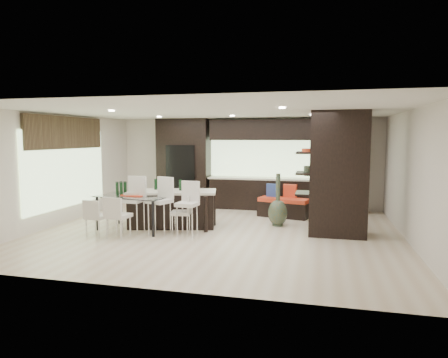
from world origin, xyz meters
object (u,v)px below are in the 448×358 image
(stool_left, at_px, (133,210))
(dining_table, at_px, (135,213))
(chair_near, at_px, (118,219))
(chair_far, at_px, (97,219))
(stool_mid, at_px, (160,211))
(kitchen_island, at_px, (172,209))
(bench, at_px, (284,208))
(stool_right, at_px, (187,214))
(floor_vase, at_px, (278,200))
(chair_end, at_px, (181,215))

(stool_left, height_order, dining_table, stool_left)
(chair_near, distance_m, chair_far, 0.52)
(stool_mid, bearing_deg, kitchen_island, 111.15)
(stool_left, bearing_deg, chair_near, -94.59)
(bench, relative_size, chair_far, 1.78)
(stool_mid, relative_size, chair_near, 1.23)
(stool_mid, bearing_deg, stool_right, 22.42)
(stool_mid, distance_m, chair_far, 1.35)
(kitchen_island, relative_size, floor_vase, 1.63)
(kitchen_island, distance_m, chair_end, 0.67)
(chair_near, distance_m, chair_end, 1.37)
(chair_far, bearing_deg, kitchen_island, 50.49)
(chair_near, bearing_deg, stool_mid, 42.81)
(chair_end, bearing_deg, stool_left, 93.05)
(chair_end, bearing_deg, bench, -51.95)
(dining_table, relative_size, chair_near, 2.02)
(stool_mid, distance_m, dining_table, 0.76)
(bench, height_order, floor_vase, floor_vase)
(stool_mid, xyz_separation_m, dining_table, (-0.72, 0.24, -0.11))
(bench, relative_size, floor_vase, 1.05)
(dining_table, bearing_deg, chair_far, -115.03)
(kitchen_island, bearing_deg, dining_table, -157.19)
(chair_end, bearing_deg, chair_near, 114.48)
(stool_mid, distance_m, stool_right, 0.64)
(stool_right, distance_m, chair_end, 0.33)
(stool_left, distance_m, stool_mid, 0.64)
(chair_end, bearing_deg, floor_vase, -69.25)
(kitchen_island, relative_size, bench, 1.55)
(stool_right, distance_m, dining_table, 1.37)
(dining_table, xyz_separation_m, chair_near, (0.00, -0.77, 0.01))
(stool_mid, height_order, stool_right, stool_mid)
(dining_table, bearing_deg, kitchen_island, 46.11)
(dining_table, relative_size, chair_end, 2.13)
(bench, bearing_deg, dining_table, -130.50)
(floor_vase, bearing_deg, bench, 87.81)
(bench, bearing_deg, stool_mid, -120.55)
(stool_left, height_order, stool_mid, stool_mid)
(stool_left, xyz_separation_m, stool_right, (1.27, 0.01, -0.03))
(chair_near, bearing_deg, chair_end, 40.70)
(kitchen_island, height_order, floor_vase, floor_vase)
(floor_vase, bearing_deg, stool_mid, -149.31)
(kitchen_island, distance_m, stool_left, 1.00)
(stool_left, bearing_deg, kitchen_island, 54.32)
(floor_vase, bearing_deg, chair_near, -147.92)
(stool_right, bearing_deg, bench, 60.14)
(stool_mid, height_order, chair_far, stool_mid)
(kitchen_island, height_order, chair_near, kitchen_island)
(kitchen_island, xyz_separation_m, stool_right, (0.64, -0.76, 0.04))
(stool_left, distance_m, chair_far, 0.80)
(kitchen_island, distance_m, dining_table, 0.89)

